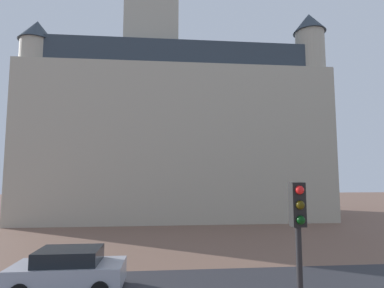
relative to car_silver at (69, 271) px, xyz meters
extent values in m
cube|color=#B2A893|center=(4.91, 20.90, 6.58)|extent=(29.52, 12.97, 14.65)
cube|color=#2D3842|center=(4.91, 20.90, 15.10)|extent=(27.16, 11.93, 2.40)
cube|color=#B2A893|center=(2.09, 20.90, 15.16)|extent=(5.71, 5.71, 31.82)
cylinder|color=#B2A893|center=(-8.35, 15.92, 7.60)|extent=(2.80, 2.80, 16.70)
cone|color=#2D3842|center=(-8.35, 15.92, 16.95)|extent=(3.20, 3.20, 2.00)
cylinder|color=#B2A893|center=(18.17, 15.92, 8.62)|extent=(2.80, 2.80, 18.74)
cone|color=#2D3842|center=(18.17, 15.92, 18.99)|extent=(3.20, 3.20, 2.00)
cube|color=#B2B2BC|center=(0.00, 0.00, -0.15)|extent=(4.14, 1.85, 0.85)
cube|color=black|center=(0.00, 0.00, 0.55)|extent=(2.32, 1.63, 0.54)
cylinder|color=black|center=(-1.36, 0.93, -0.43)|extent=(0.64, 0.22, 0.64)
cylinder|color=black|center=(1.36, 0.93, -0.43)|extent=(0.64, 0.22, 0.64)
cube|color=black|center=(6.35, -6.22, 3.05)|extent=(0.28, 0.24, 0.90)
sphere|color=red|center=(6.35, -6.35, 3.35)|extent=(0.18, 0.18, 0.18)
sphere|color=#3C3306|center=(6.35, -6.35, 3.05)|extent=(0.18, 0.18, 0.18)
sphere|color=#06330C|center=(6.35, -6.35, 2.75)|extent=(0.18, 0.18, 0.18)
camera|label=1|loc=(3.61, -12.34, 3.66)|focal=28.33mm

